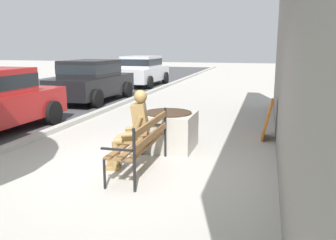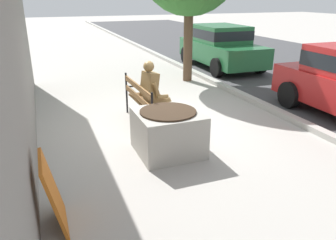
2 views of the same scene
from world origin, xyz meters
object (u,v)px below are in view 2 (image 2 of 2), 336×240
Objects in this scene: park_bench at (145,100)px; parked_car_green at (220,45)px; bronze_statue_seated at (156,94)px; leaning_signboard at (53,193)px; concrete_planter at (168,132)px.

parked_car_green reaches higher than park_bench.
leaning_signboard is at bearing -38.85° from bronze_statue_seated.
leaning_signboard is at bearing -40.55° from parked_car_green.
bronze_statue_seated is 6.38m from parked_car_green.
leaning_signboard is (1.39, -1.96, 0.07)m from concrete_planter.
leaning_signboard is at bearing -35.35° from park_bench.
park_bench is 1.32× the size of bronze_statue_seated.
parked_car_green reaches higher than concrete_planter.
parked_car_green is at bearing 139.45° from leaning_signboard.
leaning_signboard is (2.75, -2.22, -0.22)m from bronze_statue_seated.
bronze_statue_seated is at bearing 169.29° from concrete_planter.
park_bench is at bearing 144.65° from leaning_signboard.
leaning_signboard is (7.53, -6.44, -0.39)m from parked_car_green.
leaning_signboard is (2.82, -2.00, -0.09)m from park_bench.
park_bench is 3.46m from leaning_signboard.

